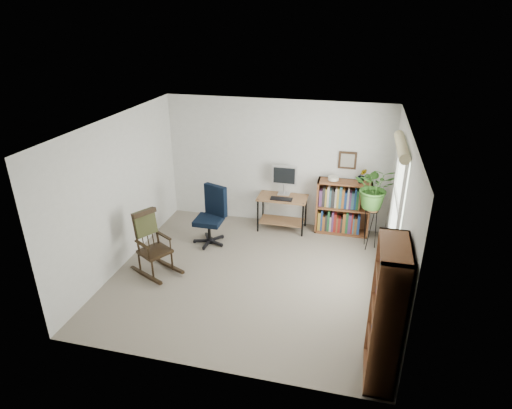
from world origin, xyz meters
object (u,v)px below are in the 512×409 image
(rocking_chair, at_px, (154,243))
(office_chair, at_px, (208,216))
(desk, at_px, (282,213))
(low_bookshelf, at_px, (343,208))
(tall_bookshelf, at_px, (386,314))

(rocking_chair, bearing_deg, office_chair, 6.06)
(desk, xyz_separation_m, low_bookshelf, (1.11, 0.12, 0.18))
(low_bookshelf, bearing_deg, rocking_chair, -143.10)
(desk, height_order, tall_bookshelf, tall_bookshelf)
(desk, bearing_deg, office_chair, -143.46)
(rocking_chair, distance_m, tall_bookshelf, 3.65)
(rocking_chair, height_order, low_bookshelf, rocking_chair)
(desk, relative_size, tall_bookshelf, 0.54)
(office_chair, xyz_separation_m, tall_bookshelf, (2.89, -2.44, 0.31))
(rocking_chair, relative_size, tall_bookshelf, 0.62)
(low_bookshelf, xyz_separation_m, tall_bookshelf, (0.62, -3.42, 0.33))
(rocking_chair, height_order, tall_bookshelf, tall_bookshelf)
(office_chair, height_order, low_bookshelf, office_chair)
(low_bookshelf, bearing_deg, office_chair, -156.72)
(office_chair, relative_size, tall_bookshelf, 0.63)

